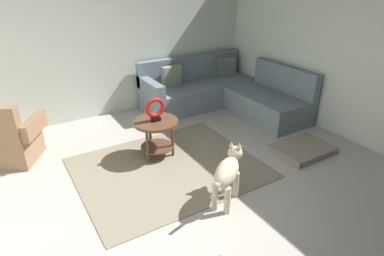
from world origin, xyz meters
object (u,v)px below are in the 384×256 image
torus_sculpture (155,109)px  dog (228,172)px  sectional_couch (223,94)px  armchair (9,140)px  side_table (156,129)px  dog_bed_mat (303,149)px

torus_sculpture → dog: torus_sculpture is taller
sectional_couch → armchair: bearing=-178.7°
armchair → dog: 2.93m
sectional_couch → side_table: 2.06m
side_table → dog_bed_mat: size_ratio=0.75×
sectional_couch → dog: bearing=-125.2°
side_table → torus_sculpture: 0.29m
sectional_couch → side_table: sectional_couch is taller
sectional_couch → dog_bed_mat: bearing=-90.2°
torus_sculpture → side_table: bearing=69.4°
dog → sectional_couch: bearing=109.4°
sectional_couch → dog_bed_mat: 1.96m
torus_sculpture → sectional_couch: bearing=27.9°
torus_sculpture → dog_bed_mat: torus_sculpture is taller
sectional_couch → armchair: size_ratio=2.26×
armchair → dog: (1.96, -2.17, 0.05)m
dog_bed_mat → torus_sculpture: bearing=151.7°
sectional_couch → dog: (-1.59, -2.25, 0.09)m
armchair → dog_bed_mat: armchair is taller
side_table → dog_bed_mat: (1.81, -0.98, -0.37)m
torus_sculpture → dog_bed_mat: (1.81, -0.98, -0.67)m
dog_bed_mat → dog: size_ratio=1.11×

